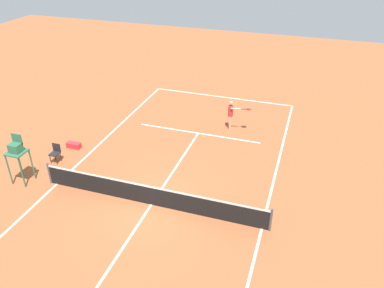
# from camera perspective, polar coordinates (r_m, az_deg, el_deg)

# --- Properties ---
(ground_plane) EXTENTS (60.00, 60.00, 0.00)m
(ground_plane) POSITION_cam_1_polar(r_m,az_deg,el_deg) (16.66, -6.06, -8.94)
(ground_plane) COLOR #AD5933
(court_lines) EXTENTS (9.56, 24.37, 0.01)m
(court_lines) POSITION_cam_1_polar(r_m,az_deg,el_deg) (16.66, -6.07, -8.94)
(court_lines) COLOR white
(court_lines) RESTS_ON ground
(tennis_net) EXTENTS (10.16, 0.10, 1.07)m
(tennis_net) POSITION_cam_1_polar(r_m,az_deg,el_deg) (16.35, -6.16, -7.60)
(tennis_net) COLOR #4C4C51
(tennis_net) RESTS_ON ground
(player_serving) EXTENTS (1.33, 0.45, 1.76)m
(player_serving) POSITION_cam_1_polar(r_m,az_deg,el_deg) (21.95, 5.89, 4.69)
(player_serving) COLOR #D8A884
(player_serving) RESTS_ON ground
(tennis_ball) EXTENTS (0.07, 0.07, 0.07)m
(tennis_ball) POSITION_cam_1_polar(r_m,az_deg,el_deg) (21.44, 1.71, 1.11)
(tennis_ball) COLOR #CCE033
(tennis_ball) RESTS_ON ground
(umpire_chair) EXTENTS (0.80, 0.80, 2.41)m
(umpire_chair) POSITION_cam_1_polar(r_m,az_deg,el_deg) (18.75, -24.63, -1.02)
(umpire_chair) COLOR #2D6B4C
(umpire_chair) RESTS_ON ground
(courtside_chair_mid) EXTENTS (0.44, 0.46, 0.95)m
(courtside_chair_mid) POSITION_cam_1_polar(r_m,az_deg,el_deg) (20.22, -19.67, -1.14)
(courtside_chair_mid) COLOR #262626
(courtside_chair_mid) RESTS_ON ground
(equipment_bag) EXTENTS (0.76, 0.32, 0.30)m
(equipment_bag) POSITION_cam_1_polar(r_m,az_deg,el_deg) (21.32, -17.19, -0.18)
(equipment_bag) COLOR red
(equipment_bag) RESTS_ON ground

